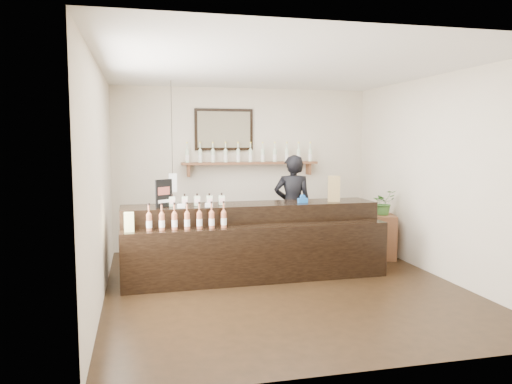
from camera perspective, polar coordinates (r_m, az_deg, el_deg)
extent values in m
plane|color=black|center=(6.67, 3.05, -10.63)|extent=(5.00, 5.00, 0.00)
plane|color=beige|center=(8.83, -1.46, 2.71)|extent=(4.50, 0.00, 4.50)
plane|color=beige|center=(4.08, 13.06, -1.28)|extent=(4.50, 0.00, 4.50)
plane|color=beige|center=(6.17, -17.37, 1.01)|extent=(0.00, 5.00, 5.00)
plane|color=beige|center=(7.37, 20.17, 1.69)|extent=(0.00, 5.00, 5.00)
plane|color=white|center=(6.45, 3.20, 13.95)|extent=(5.00, 5.00, 0.00)
cube|color=brown|center=(8.72, -0.64, 3.33)|extent=(2.40, 0.25, 0.04)
cube|color=brown|center=(8.59, -7.74, 2.43)|extent=(0.04, 0.20, 0.20)
cube|color=brown|center=(9.05, 6.01, 2.63)|extent=(0.04, 0.20, 0.20)
cube|color=black|center=(8.72, -3.70, 7.13)|extent=(1.02, 0.04, 0.72)
cube|color=#403929|center=(8.70, -3.67, 7.13)|extent=(0.92, 0.01, 0.62)
cube|color=white|center=(7.77, -9.50, 1.07)|extent=(0.12, 0.12, 0.28)
cylinder|color=black|center=(7.75, -9.61, 7.31)|extent=(0.01, 0.01, 1.41)
cylinder|color=silver|center=(8.54, -7.88, 4.03)|extent=(0.07, 0.07, 0.20)
cone|color=silver|center=(8.54, -7.89, 4.89)|extent=(0.07, 0.07, 0.05)
cylinder|color=silver|center=(8.54, -7.89, 5.29)|extent=(0.02, 0.02, 0.07)
cylinder|color=yellow|center=(8.54, -7.90, 5.60)|extent=(0.03, 0.03, 0.02)
cylinder|color=white|center=(8.54, -7.87, 3.90)|extent=(0.07, 0.07, 0.09)
cylinder|color=silver|center=(8.57, -6.41, 4.06)|extent=(0.07, 0.07, 0.20)
cone|color=silver|center=(8.56, -6.42, 4.91)|extent=(0.07, 0.07, 0.05)
cylinder|color=silver|center=(8.56, -6.42, 5.31)|extent=(0.02, 0.02, 0.07)
cylinder|color=yellow|center=(8.56, -6.43, 5.62)|extent=(0.03, 0.03, 0.02)
cylinder|color=white|center=(8.57, -6.41, 3.92)|extent=(0.07, 0.07, 0.09)
cylinder|color=silver|center=(8.59, -4.95, 4.08)|extent=(0.07, 0.07, 0.20)
cone|color=silver|center=(8.59, -4.96, 4.93)|extent=(0.07, 0.07, 0.05)
cylinder|color=silver|center=(8.59, -4.96, 5.33)|extent=(0.02, 0.02, 0.07)
cylinder|color=yellow|center=(8.59, -4.96, 5.64)|extent=(0.03, 0.03, 0.02)
cylinder|color=white|center=(8.60, -4.95, 3.94)|extent=(0.07, 0.07, 0.09)
cylinder|color=silver|center=(8.63, -3.50, 4.10)|extent=(0.07, 0.07, 0.20)
cone|color=silver|center=(8.63, -3.50, 4.94)|extent=(0.07, 0.07, 0.05)
cylinder|color=silver|center=(8.62, -3.51, 5.34)|extent=(0.02, 0.02, 0.07)
cylinder|color=yellow|center=(8.62, -3.51, 5.65)|extent=(0.03, 0.03, 0.02)
cylinder|color=white|center=(8.63, -3.50, 3.96)|extent=(0.07, 0.07, 0.09)
cylinder|color=silver|center=(8.67, -2.06, 4.11)|extent=(0.07, 0.07, 0.20)
cone|color=silver|center=(8.67, -2.07, 4.95)|extent=(0.07, 0.07, 0.05)
cylinder|color=silver|center=(8.67, -2.07, 5.35)|extent=(0.02, 0.02, 0.07)
cylinder|color=yellow|center=(8.66, -2.07, 5.66)|extent=(0.03, 0.03, 0.02)
cylinder|color=white|center=(8.67, -2.06, 3.98)|extent=(0.07, 0.07, 0.09)
cylinder|color=silver|center=(8.71, -0.64, 4.13)|extent=(0.07, 0.07, 0.20)
cone|color=silver|center=(8.71, -0.64, 4.96)|extent=(0.07, 0.07, 0.05)
cylinder|color=silver|center=(8.71, -0.64, 5.36)|extent=(0.02, 0.02, 0.07)
cylinder|color=yellow|center=(8.71, -0.64, 5.67)|extent=(0.03, 0.03, 0.02)
cylinder|color=white|center=(8.72, -0.64, 3.99)|extent=(0.07, 0.07, 0.09)
cylinder|color=silver|center=(8.77, 0.77, 4.14)|extent=(0.07, 0.07, 0.20)
cone|color=silver|center=(8.76, 0.77, 4.97)|extent=(0.07, 0.07, 0.05)
cylinder|color=silver|center=(8.76, 0.77, 5.36)|extent=(0.02, 0.02, 0.07)
cylinder|color=yellow|center=(8.76, 0.77, 5.67)|extent=(0.03, 0.03, 0.02)
cylinder|color=white|center=(8.77, 0.77, 4.01)|extent=(0.07, 0.07, 0.09)
cylinder|color=silver|center=(8.82, 2.16, 4.15)|extent=(0.07, 0.07, 0.20)
cone|color=silver|center=(8.82, 2.16, 4.97)|extent=(0.07, 0.07, 0.05)
cylinder|color=silver|center=(8.82, 2.16, 5.36)|extent=(0.02, 0.02, 0.07)
cylinder|color=yellow|center=(8.82, 2.16, 5.67)|extent=(0.03, 0.03, 0.02)
cylinder|color=white|center=(8.82, 2.16, 4.01)|extent=(0.07, 0.07, 0.09)
cylinder|color=silver|center=(8.88, 3.53, 4.15)|extent=(0.07, 0.07, 0.20)
cone|color=silver|center=(8.88, 3.54, 4.97)|extent=(0.07, 0.07, 0.05)
cylinder|color=silver|center=(8.88, 3.54, 5.36)|extent=(0.02, 0.02, 0.07)
cylinder|color=yellow|center=(8.88, 3.54, 5.66)|extent=(0.03, 0.03, 0.02)
cylinder|color=white|center=(8.88, 3.53, 4.02)|extent=(0.07, 0.07, 0.09)
cylinder|color=silver|center=(8.95, 4.88, 4.16)|extent=(0.07, 0.07, 0.20)
cone|color=silver|center=(8.94, 4.89, 4.97)|extent=(0.07, 0.07, 0.05)
cylinder|color=silver|center=(8.94, 4.89, 5.35)|extent=(0.02, 0.02, 0.07)
cylinder|color=yellow|center=(8.94, 4.90, 5.65)|extent=(0.03, 0.03, 0.02)
cylinder|color=white|center=(8.95, 4.88, 4.02)|extent=(0.07, 0.07, 0.09)
cylinder|color=silver|center=(9.02, 6.21, 4.16)|extent=(0.07, 0.07, 0.20)
cone|color=silver|center=(9.02, 6.22, 4.96)|extent=(0.07, 0.07, 0.05)
cylinder|color=silver|center=(9.01, 6.23, 5.34)|extent=(0.02, 0.02, 0.07)
cylinder|color=yellow|center=(9.01, 6.23, 5.64)|extent=(0.03, 0.03, 0.02)
cylinder|color=white|center=(9.02, 6.21, 4.03)|extent=(0.07, 0.07, 0.09)
cube|color=black|center=(7.14, -0.54, -5.33)|extent=(3.61, 0.70, 1.01)
cube|color=black|center=(6.71, 0.37, -7.13)|extent=(3.61, 0.38, 0.76)
cube|color=white|center=(6.68, -8.56, -1.58)|extent=(0.10, 0.04, 0.05)
cube|color=white|center=(6.72, -5.40, -1.50)|extent=(0.10, 0.04, 0.05)
cube|color=#D0D481|center=(6.45, -14.29, -3.87)|extent=(0.12, 0.12, 0.12)
cube|color=#D0D481|center=(6.43, -14.32, -2.81)|extent=(0.12, 0.12, 0.12)
cube|color=silver|center=(6.84, -9.57, -1.06)|extent=(0.08, 0.08, 0.13)
cube|color=#FFCAC6|center=(6.79, -9.55, -1.11)|extent=(0.07, 0.00, 0.06)
cylinder|color=black|center=(6.83, -9.59, -0.36)|extent=(0.02, 0.02, 0.03)
cube|color=silver|center=(6.85, -8.16, -1.02)|extent=(0.08, 0.08, 0.13)
cube|color=#FFCAC6|center=(6.81, -8.12, -1.07)|extent=(0.07, 0.00, 0.06)
cylinder|color=black|center=(6.84, -8.17, -0.33)|extent=(0.02, 0.02, 0.03)
cube|color=silver|center=(6.87, -6.75, -0.99)|extent=(0.08, 0.08, 0.13)
cube|color=#FFCAC6|center=(6.82, -6.71, -1.04)|extent=(0.07, 0.00, 0.06)
cylinder|color=black|center=(6.86, -6.76, -0.29)|extent=(0.02, 0.02, 0.03)
cube|color=silver|center=(6.89, -5.35, -0.95)|extent=(0.08, 0.08, 0.13)
cube|color=#FFCAC6|center=(6.84, -5.30, -1.00)|extent=(0.07, 0.00, 0.06)
cylinder|color=black|center=(6.88, -5.36, -0.26)|extent=(0.02, 0.02, 0.03)
cube|color=silver|center=(6.92, -3.96, -0.91)|extent=(0.08, 0.08, 0.13)
cube|color=#FFCAC6|center=(6.87, -3.89, -0.96)|extent=(0.07, 0.00, 0.06)
cylinder|color=black|center=(6.91, -3.96, -0.22)|extent=(0.02, 0.02, 0.03)
cylinder|color=#AC5C3A|center=(6.44, -12.13, -3.45)|extent=(0.07, 0.07, 0.20)
cone|color=#AC5C3A|center=(6.42, -12.15, -2.33)|extent=(0.07, 0.07, 0.05)
cylinder|color=#AC5C3A|center=(6.41, -12.16, -1.80)|extent=(0.02, 0.02, 0.07)
cylinder|color=black|center=(6.40, -12.17, -1.38)|extent=(0.03, 0.03, 0.02)
cylinder|color=white|center=(6.44, -12.12, -3.62)|extent=(0.07, 0.07, 0.09)
cylinder|color=#AC5C3A|center=(6.44, -10.71, -3.41)|extent=(0.07, 0.07, 0.20)
cone|color=#AC5C3A|center=(6.42, -10.73, -2.29)|extent=(0.07, 0.07, 0.05)
cylinder|color=#AC5C3A|center=(6.42, -10.74, -1.76)|extent=(0.02, 0.02, 0.07)
cylinder|color=black|center=(6.41, -10.75, -1.34)|extent=(0.03, 0.03, 0.02)
cylinder|color=white|center=(6.45, -10.71, -3.59)|extent=(0.07, 0.07, 0.09)
cylinder|color=#AC5C3A|center=(6.45, -9.30, -3.37)|extent=(0.07, 0.07, 0.20)
cone|color=#AC5C3A|center=(6.43, -9.32, -2.25)|extent=(0.07, 0.07, 0.05)
cylinder|color=#AC5C3A|center=(6.42, -9.32, -1.72)|extent=(0.02, 0.02, 0.07)
cylinder|color=black|center=(6.42, -9.33, -1.31)|extent=(0.03, 0.03, 0.02)
cylinder|color=white|center=(6.45, -9.29, -3.55)|extent=(0.07, 0.07, 0.09)
cylinder|color=#AC5C3A|center=(6.46, -7.89, -3.33)|extent=(0.07, 0.07, 0.20)
cone|color=#AC5C3A|center=(6.44, -7.90, -2.22)|extent=(0.07, 0.07, 0.05)
cylinder|color=#AC5C3A|center=(6.44, -7.91, -1.69)|extent=(0.02, 0.02, 0.07)
cylinder|color=black|center=(6.43, -7.92, -1.27)|extent=(0.03, 0.03, 0.02)
cylinder|color=white|center=(6.47, -7.89, -3.51)|extent=(0.07, 0.07, 0.09)
cylinder|color=#AC5C3A|center=(6.48, -6.49, -3.29)|extent=(0.07, 0.07, 0.20)
cone|color=#AC5C3A|center=(6.46, -6.50, -2.18)|extent=(0.07, 0.07, 0.05)
cylinder|color=#AC5C3A|center=(6.45, -6.51, -1.65)|extent=(0.02, 0.02, 0.07)
cylinder|color=black|center=(6.45, -6.51, -1.23)|extent=(0.03, 0.03, 0.02)
cylinder|color=white|center=(6.48, -6.49, -3.47)|extent=(0.07, 0.07, 0.09)
cylinder|color=#AC5C3A|center=(6.50, -5.09, -3.24)|extent=(0.07, 0.07, 0.20)
cone|color=#AC5C3A|center=(6.48, -5.10, -2.14)|extent=(0.07, 0.07, 0.05)
cylinder|color=#AC5C3A|center=(6.47, -5.11, -1.61)|extent=(0.02, 0.02, 0.07)
cylinder|color=black|center=(6.47, -5.11, -1.20)|extent=(0.03, 0.03, 0.02)
cylinder|color=white|center=(6.50, -5.09, -3.42)|extent=(0.07, 0.07, 0.09)
cylinder|color=#AC5C3A|center=(6.52, -3.71, -3.20)|extent=(0.07, 0.07, 0.20)
cone|color=#AC5C3A|center=(6.51, -3.72, -2.09)|extent=(0.07, 0.07, 0.05)
cylinder|color=#AC5C3A|center=(6.50, -3.72, -1.57)|extent=(0.02, 0.02, 0.07)
cylinder|color=black|center=(6.49, -3.72, -1.16)|extent=(0.03, 0.03, 0.02)
cylinder|color=white|center=(6.53, -3.71, -3.38)|extent=(0.07, 0.07, 0.09)
cube|color=black|center=(6.78, -10.49, -0.14)|extent=(0.23, 0.17, 0.37)
cube|color=#974337|center=(6.77, -10.49, 0.12)|extent=(0.16, 0.11, 0.11)
cube|color=white|center=(6.78, -10.47, -1.05)|extent=(0.16, 0.11, 0.04)
cube|color=olive|center=(7.37, 8.90, 0.38)|extent=(0.20, 0.18, 0.37)
cube|color=black|center=(7.32, 9.08, -0.09)|extent=(0.10, 0.04, 0.07)
cube|color=#1859AB|center=(7.17, 5.36, -0.97)|extent=(0.14, 0.06, 0.07)
cylinder|color=#1859AB|center=(7.17, 5.37, -0.59)|extent=(0.08, 0.04, 0.08)
cube|color=brown|center=(8.31, 14.29, -4.96)|extent=(0.47, 0.56, 0.71)
imported|color=#3D6F2C|center=(8.23, 14.39, -1.18)|extent=(0.42, 0.39, 0.40)
imported|color=black|center=(8.11, 4.21, -0.86)|extent=(0.76, 0.57, 1.88)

